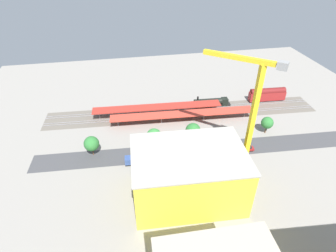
{
  "coord_description": "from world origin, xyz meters",
  "views": [
    {
      "loc": [
        25.25,
        77.46,
        62.56
      ],
      "look_at": [
        10.51,
        -0.79,
        8.35
      ],
      "focal_mm": 29.88,
      "sensor_mm": 36.0,
      "label": 1
    }
  ],
  "objects_px": {
    "box_truck_2": "(196,151)",
    "traffic_light": "(187,134)",
    "passenger_coach": "(267,94)",
    "box_truck_1": "(140,159)",
    "parked_car_0": "(247,148)",
    "tower_crane": "(249,114)",
    "platform_canopy_far": "(157,107)",
    "construction_building": "(188,175)",
    "parked_car_1": "(229,151)",
    "street_tree_3": "(91,144)",
    "street_tree_1": "(154,136)",
    "parked_car_3": "(192,156)",
    "parked_car_2": "(210,153)",
    "parked_car_5": "(149,161)",
    "platform_canopy_near": "(183,114)",
    "box_truck_0": "(176,154)",
    "street_tree_0": "(267,123)",
    "locomotive": "(212,102)",
    "street_tree_2": "(193,131)",
    "parked_car_4": "(170,159)"
  },
  "relations": [
    {
      "from": "platform_canopy_near",
      "to": "parked_car_0",
      "type": "height_order",
      "value": "platform_canopy_near"
    },
    {
      "from": "tower_crane",
      "to": "box_truck_1",
      "type": "bearing_deg",
      "value": -17.33
    },
    {
      "from": "street_tree_1",
      "to": "street_tree_2",
      "type": "bearing_deg",
      "value": -176.88
    },
    {
      "from": "box_truck_1",
      "to": "parked_car_1",
      "type": "bearing_deg",
      "value": 179.38
    },
    {
      "from": "parked_car_2",
      "to": "traffic_light",
      "type": "xyz_separation_m",
      "value": [
        6.25,
        -7.68,
        3.41
      ]
    },
    {
      "from": "parked_car_3",
      "to": "street_tree_2",
      "type": "height_order",
      "value": "street_tree_2"
    },
    {
      "from": "locomotive",
      "to": "tower_crane",
      "type": "xyz_separation_m",
      "value": [
        4.6,
        41.26,
        19.67
      ]
    },
    {
      "from": "passenger_coach",
      "to": "parked_car_5",
      "type": "xyz_separation_m",
      "value": [
        58.2,
        32.07,
        -2.56
      ]
    },
    {
      "from": "platform_canopy_near",
      "to": "parked_car_1",
      "type": "xyz_separation_m",
      "value": [
        -11.29,
        22.17,
        -3.03
      ]
    },
    {
      "from": "locomotive",
      "to": "traffic_light",
      "type": "relative_size",
      "value": 2.6
    },
    {
      "from": "tower_crane",
      "to": "traffic_light",
      "type": "height_order",
      "value": "tower_crane"
    },
    {
      "from": "parked_car_2",
      "to": "parked_car_5",
      "type": "xyz_separation_m",
      "value": [
        21.18,
        0.12,
        -0.03
      ]
    },
    {
      "from": "street_tree_2",
      "to": "street_tree_3",
      "type": "xyz_separation_m",
      "value": [
        35.49,
        0.78,
        -0.16
      ]
    },
    {
      "from": "parked_car_2",
      "to": "construction_building",
      "type": "xyz_separation_m",
      "value": [
        12.06,
        16.02,
        6.82
      ]
    },
    {
      "from": "platform_canopy_near",
      "to": "parked_car_4",
      "type": "distance_m",
      "value": 24.63
    },
    {
      "from": "platform_canopy_far",
      "to": "traffic_light",
      "type": "bearing_deg",
      "value": 109.06
    },
    {
      "from": "box_truck_0",
      "to": "street_tree_2",
      "type": "distance_m",
      "value": 11.27
    },
    {
      "from": "parked_car_1",
      "to": "parked_car_2",
      "type": "distance_m",
      "value": 6.78
    },
    {
      "from": "parked_car_3",
      "to": "tower_crane",
      "type": "relative_size",
      "value": 0.12
    },
    {
      "from": "parked_car_2",
      "to": "box_truck_2",
      "type": "distance_m",
      "value": 5.03
    },
    {
      "from": "platform_canopy_near",
      "to": "box_truck_0",
      "type": "height_order",
      "value": "platform_canopy_near"
    },
    {
      "from": "parked_car_5",
      "to": "street_tree_1",
      "type": "bearing_deg",
      "value": -110.85
    },
    {
      "from": "parked_car_3",
      "to": "street_tree_0",
      "type": "height_order",
      "value": "street_tree_0"
    },
    {
      "from": "platform_canopy_near",
      "to": "locomotive",
      "type": "relative_size",
      "value": 3.53
    },
    {
      "from": "parked_car_5",
      "to": "street_tree_0",
      "type": "xyz_separation_m",
      "value": [
        -46.02,
        -8.74,
        3.78
      ]
    },
    {
      "from": "passenger_coach",
      "to": "box_truck_1",
      "type": "bearing_deg",
      "value": 27.4
    },
    {
      "from": "parked_car_1",
      "to": "street_tree_0",
      "type": "bearing_deg",
      "value": -154.32
    },
    {
      "from": "platform_canopy_far",
      "to": "box_truck_0",
      "type": "bearing_deg",
      "value": 93.79
    },
    {
      "from": "platform_canopy_far",
      "to": "construction_building",
      "type": "relative_size",
      "value": 1.78
    },
    {
      "from": "tower_crane",
      "to": "box_truck_0",
      "type": "distance_m",
      "value": 28.83
    },
    {
      "from": "box_truck_0",
      "to": "street_tree_3",
      "type": "xyz_separation_m",
      "value": [
        27.74,
        -6.74,
        3.07
      ]
    },
    {
      "from": "parked_car_0",
      "to": "tower_crane",
      "type": "height_order",
      "value": "tower_crane"
    },
    {
      "from": "construction_building",
      "to": "street_tree_1",
      "type": "height_order",
      "value": "construction_building"
    },
    {
      "from": "passenger_coach",
      "to": "box_truck_0",
      "type": "height_order",
      "value": "passenger_coach"
    },
    {
      "from": "box_truck_2",
      "to": "street_tree_1",
      "type": "distance_m",
      "value": 15.41
    },
    {
      "from": "box_truck_1",
      "to": "street_tree_0",
      "type": "distance_m",
      "value": 49.73
    },
    {
      "from": "parked_car_4",
      "to": "parked_car_5",
      "type": "height_order",
      "value": "parked_car_4"
    },
    {
      "from": "parked_car_1",
      "to": "construction_building",
      "type": "distance_m",
      "value": 25.64
    },
    {
      "from": "parked_car_2",
      "to": "tower_crane",
      "type": "xyz_separation_m",
      "value": [
        -6.61,
        9.31,
        20.69
      ]
    },
    {
      "from": "box_truck_2",
      "to": "traffic_light",
      "type": "relative_size",
      "value": 1.36
    },
    {
      "from": "parked_car_3",
      "to": "street_tree_3",
      "type": "xyz_separation_m",
      "value": [
        33.13,
        -7.66,
        4.08
      ]
    },
    {
      "from": "street_tree_0",
      "to": "street_tree_2",
      "type": "distance_m",
      "value": 28.93
    },
    {
      "from": "platform_canopy_far",
      "to": "parked_car_4",
      "type": "bearing_deg",
      "value": 89.34
    },
    {
      "from": "parked_car_4",
      "to": "street_tree_0",
      "type": "relative_size",
      "value": 0.69
    },
    {
      "from": "parked_car_3",
      "to": "box_truck_2",
      "type": "distance_m",
      "value": 2.0
    },
    {
      "from": "platform_canopy_far",
      "to": "street_tree_3",
      "type": "relative_size",
      "value": 7.23
    },
    {
      "from": "parked_car_2",
      "to": "tower_crane",
      "type": "relative_size",
      "value": 0.12
    },
    {
      "from": "parked_car_0",
      "to": "parked_car_1",
      "type": "bearing_deg",
      "value": -0.81
    },
    {
      "from": "parked_car_3",
      "to": "street_tree_1",
      "type": "distance_m",
      "value": 14.75
    },
    {
      "from": "platform_canopy_far",
      "to": "parked_car_5",
      "type": "height_order",
      "value": "platform_canopy_far"
    }
  ]
}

